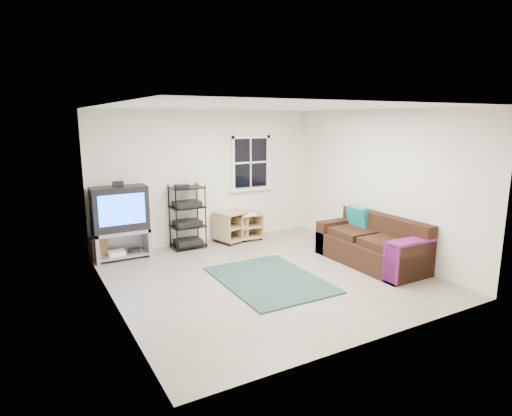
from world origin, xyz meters
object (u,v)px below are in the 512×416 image
tv_unit (120,216)px  av_rack (188,221)px  side_table_left (229,226)px  sofa (372,246)px  side_table_right (247,224)px

tv_unit → av_rack: bearing=0.7°
av_rack → side_table_left: bearing=0.2°
sofa → side_table_right: bearing=114.9°
av_rack → side_table_left: 0.90m
av_rack → side_table_left: (0.87, 0.00, -0.21)m
side_table_right → side_table_left: bearing=-179.9°
sofa → tv_unit: bearing=146.8°
side_table_left → sofa: sofa is taller
av_rack → side_table_left: size_ratio=1.90×
tv_unit → side_table_left: bearing=0.5°
av_rack → side_table_right: size_ratio=2.17×
tv_unit → side_table_left: size_ratio=2.14×
side_table_right → sofa: bearing=-65.1°
tv_unit → av_rack: (1.24, 0.01, -0.23)m
sofa → side_table_left: bearing=122.6°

